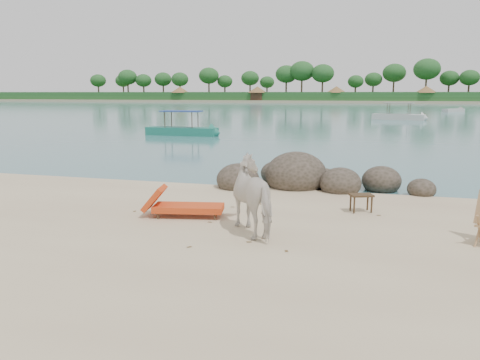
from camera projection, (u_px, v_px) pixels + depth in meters
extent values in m
plane|color=#3A6C74|center=(357.00, 107.00, 93.91)|extent=(400.00, 400.00, 0.00)
cube|color=tan|center=(363.00, 101.00, 169.73)|extent=(420.00, 90.00, 1.40)
cube|color=#1E4C1E|center=(362.00, 96.00, 136.21)|extent=(420.00, 18.00, 2.40)
ellipsoid|color=#312C21|center=(238.00, 180.00, 14.51)|extent=(1.33, 1.46, 1.00)
ellipsoid|color=#312C21|center=(296.00, 176.00, 14.71)|extent=(1.94, 2.13, 1.45)
ellipsoid|color=#312C21|center=(340.00, 184.00, 13.99)|extent=(1.25, 1.37, 0.94)
ellipsoid|color=#312C21|center=(381.00, 182.00, 14.44)|extent=(1.20, 1.32, 0.90)
ellipsoid|color=#312C21|center=(421.00, 190.00, 13.50)|extent=(0.81, 0.89, 0.61)
ellipsoid|color=#312C21|center=(277.00, 174.00, 15.90)|extent=(1.10, 1.21, 0.83)
ellipsoid|color=#312C21|center=(325.00, 177.00, 15.68)|extent=(0.72, 0.79, 0.54)
imported|color=silver|center=(258.00, 196.00, 9.71)|extent=(1.84, 1.99, 1.58)
plane|color=brown|center=(210.00, 223.00, 10.57)|extent=(0.11, 0.11, 0.00)
plane|color=brown|center=(261.00, 205.00, 12.29)|extent=(0.14, 0.14, 0.00)
plane|color=brown|center=(249.00, 243.00, 9.17)|extent=(0.13, 0.13, 0.00)
plane|color=brown|center=(379.00, 216.00, 11.16)|extent=(0.10, 0.10, 0.00)
plane|color=brown|center=(233.00, 208.00, 11.97)|extent=(0.10, 0.10, 0.00)
plane|color=brown|center=(189.00, 248.00, 8.87)|extent=(0.14, 0.14, 0.00)
plane|color=brown|center=(135.00, 212.00, 11.54)|extent=(0.13, 0.13, 0.00)
plane|color=brown|center=(286.00, 253.00, 8.64)|extent=(0.13, 0.13, 0.00)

